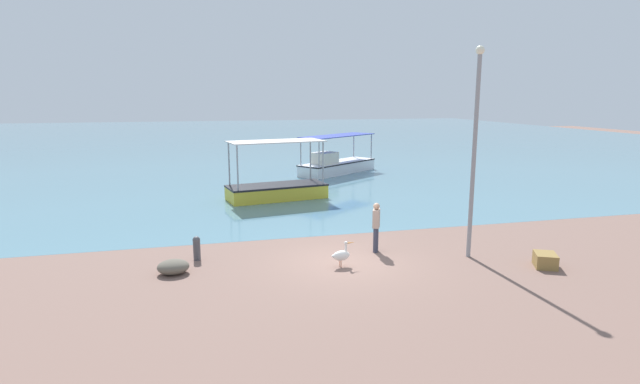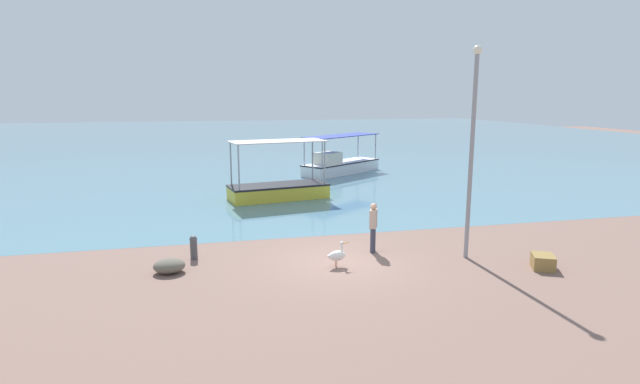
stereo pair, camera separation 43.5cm
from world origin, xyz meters
name	(u,v)px [view 1 (the left image)]	position (x,y,z in m)	size (l,w,h in m)	color
ground	(345,261)	(0.00, 0.00, 0.00)	(120.00, 120.00, 0.00)	#7C5E52
harbor_water	(232,139)	(0.00, 48.00, 0.00)	(110.00, 90.00, 0.00)	slate
fishing_boat_far_left	(277,188)	(-0.52, 10.27, 0.56)	(5.26, 2.78, 2.98)	gold
fishing_boat_near_right	(336,164)	(4.80, 17.83, 0.62)	(6.20, 5.17, 2.57)	white
pelican	(341,255)	(-0.25, -0.47, 0.38)	(0.80, 0.37, 0.80)	#E0997A
lamp_post	(475,144)	(4.09, -0.53, 3.72)	(0.28, 0.28, 6.71)	gray
mooring_bollard	(197,247)	(-4.58, 1.29, 0.42)	(0.24, 0.24, 0.79)	#47474C
fisherman_standing	(376,226)	(1.31, 0.70, 0.91)	(0.37, 0.46, 1.69)	#35384A
net_pile	(173,267)	(-5.28, 0.14, 0.21)	(0.93, 0.79, 0.43)	#625C4F
cargo_crate	(545,260)	(5.85, -2.04, 0.22)	(0.77, 0.62, 0.44)	olive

